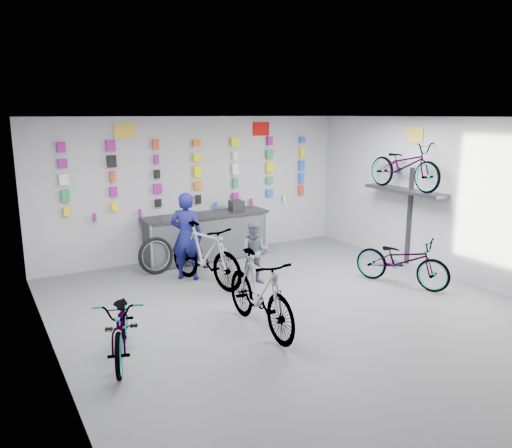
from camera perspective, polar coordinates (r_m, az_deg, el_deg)
floor at (r=7.84m, az=5.39°, el=-10.44°), size 8.00×8.00×0.00m
ceiling at (r=7.23m, az=5.88°, el=12.04°), size 8.00×8.00×0.00m
wall_back at (r=10.84m, az=-6.79°, el=4.17°), size 7.00×0.00×7.00m
wall_left at (r=6.11m, az=-22.21°, el=-3.13°), size 0.00×8.00×8.00m
wall_right at (r=9.82m, az=22.49°, el=2.45°), size 0.00×8.00×8.00m
counter at (r=10.62m, az=-5.66°, el=-1.55°), size 2.70×0.66×1.00m
merch_wall at (r=10.74m, az=-6.69°, el=5.83°), size 5.56×0.08×1.56m
wall_bracket at (r=10.46m, az=16.71°, el=3.24°), size 0.39×1.90×2.00m
sign_left at (r=10.22m, az=-14.78°, el=10.23°), size 0.42×0.02×0.30m
sign_right at (r=11.44m, az=0.60°, el=10.82°), size 0.42×0.02×0.30m
sign_side at (r=10.46m, az=17.70°, el=9.71°), size 0.02×0.40×0.30m
bike_left at (r=6.66m, az=-15.08°, el=-11.01°), size 1.08×1.77×0.88m
bike_center at (r=7.15m, az=0.42°, el=-7.82°), size 0.58×1.90×1.13m
bike_right at (r=9.40m, az=16.34°, el=-4.02°), size 1.23×1.85×0.92m
bike_service at (r=9.07m, az=-5.84°, el=-3.46°), size 1.04×1.97×1.14m
bike_wall at (r=10.33m, az=16.62°, el=6.43°), size 0.63×1.80×0.95m
clerk at (r=9.35m, az=-7.94°, el=-1.39°), size 0.72×0.69×1.65m
customer at (r=9.06m, az=-0.07°, el=-3.33°), size 0.70×0.65×1.16m
spare_wheel at (r=9.88m, az=-11.37°, el=-3.57°), size 0.74×0.24×0.73m
register at (r=10.81m, az=-2.26°, el=2.13°), size 0.31×0.33×0.22m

